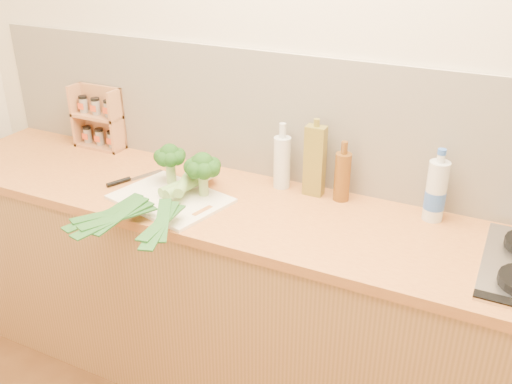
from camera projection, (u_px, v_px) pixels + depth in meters
room_shell at (311, 123)px, 2.30m from camera, size 3.50×3.50×3.50m
counter at (279, 307)px, 2.38m from camera, size 3.20×0.62×0.90m
chopping_board at (171, 199)px, 2.27m from camera, size 0.50×0.41×0.01m
broccoli_left at (170, 157)px, 2.34m from camera, size 0.13×0.13×0.17m
broccoli_right at (203, 167)px, 2.24m from camera, size 0.15×0.15×0.18m
leek_front at (162, 192)px, 2.26m from camera, size 0.27×0.68×0.04m
leek_mid at (168, 194)px, 2.20m from camera, size 0.22×0.70×0.04m
leek_back at (178, 194)px, 2.17m from camera, size 0.26×0.66×0.04m
chefs_knife at (126, 180)px, 2.43m from camera, size 0.13×0.26×0.02m
spice_rack at (100, 121)px, 2.74m from camera, size 0.25×0.10×0.30m
oil_tin at (315, 161)px, 2.26m from camera, size 0.08×0.05×0.32m
glass_bottle at (282, 161)px, 2.34m from camera, size 0.07×0.07×0.28m
amber_bottle at (342, 176)px, 2.24m from camera, size 0.06×0.06×0.25m
water_bottle at (436, 193)px, 2.09m from camera, size 0.08×0.08×0.26m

